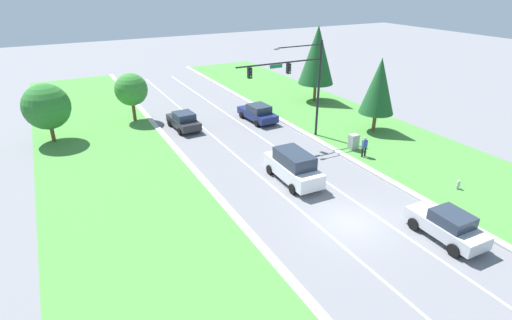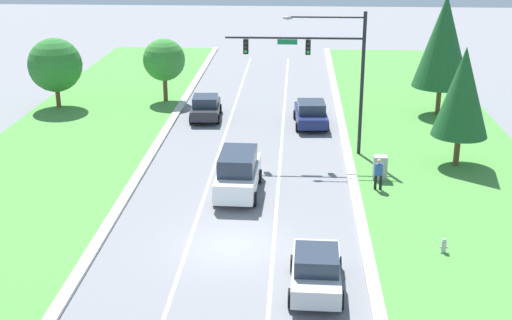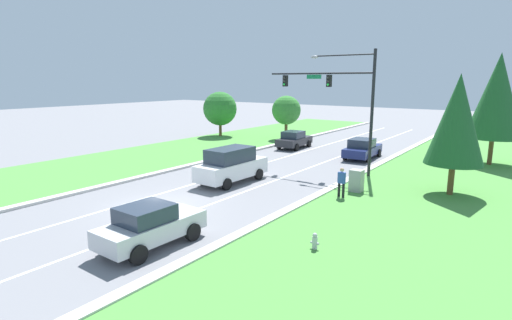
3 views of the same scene
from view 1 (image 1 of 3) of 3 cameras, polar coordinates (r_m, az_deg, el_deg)
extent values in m
plane|color=slate|center=(23.70, 13.41, -8.75)|extent=(160.00, 160.00, 0.00)
cube|color=beige|center=(27.34, 22.52, -5.10)|extent=(0.50, 90.00, 0.15)
cube|color=beige|center=(20.89, 1.23, -12.85)|extent=(0.50, 90.00, 0.15)
cube|color=#4C8E3D|center=(31.30, 28.83, -2.63)|extent=(10.00, 90.00, 0.08)
cube|color=#4C8E3D|center=(19.49, -13.05, -17.02)|extent=(10.00, 90.00, 0.08)
cube|color=white|center=(22.70, 9.89, -10.03)|extent=(0.14, 81.00, 0.01)
cube|color=white|center=(24.79, 16.61, -7.54)|extent=(0.14, 81.00, 0.01)
cylinder|color=black|center=(34.50, 8.92, 9.83)|extent=(0.20, 0.20, 8.18)
cylinder|color=black|center=(31.83, 3.51, 13.67)|extent=(7.64, 0.12, 0.12)
cube|color=#147042|center=(31.68, 2.89, 13.22)|extent=(1.10, 0.04, 0.28)
cylinder|color=black|center=(32.54, 6.26, 15.87)|extent=(4.20, 0.09, 0.09)
ellipsoid|color=gray|center=(31.44, 2.94, 15.57)|extent=(0.56, 0.28, 0.20)
cube|color=black|center=(32.32, 4.67, 12.90)|extent=(0.28, 0.32, 0.80)
sphere|color=#2D2D2D|center=(32.14, 4.85, 13.25)|extent=(0.16, 0.16, 0.16)
sphere|color=#2D2D2D|center=(32.18, 4.84, 12.84)|extent=(0.16, 0.16, 0.16)
sphere|color=#23D647|center=(32.23, 4.82, 12.44)|extent=(0.16, 0.16, 0.16)
cube|color=black|center=(30.65, -0.91, 12.32)|extent=(0.28, 0.32, 0.80)
sphere|color=#2D2D2D|center=(30.46, -0.76, 12.69)|extent=(0.16, 0.16, 0.16)
sphere|color=#2D2D2D|center=(30.51, -0.76, 12.26)|extent=(0.16, 0.16, 0.16)
sphere|color=#23D647|center=(30.56, -0.76, 11.84)|extent=(0.16, 0.16, 0.16)
cube|color=silver|center=(23.78, 25.47, -8.60)|extent=(1.85, 4.25, 0.70)
cube|color=#283342|center=(23.32, 26.24, -7.52)|extent=(1.63, 1.93, 0.62)
cylinder|color=black|center=(25.21, 24.33, -7.35)|extent=(0.26, 0.71, 0.70)
cylinder|color=black|center=(24.02, 21.63, -8.49)|extent=(0.26, 0.71, 0.70)
cylinder|color=black|center=(24.00, 29.03, -10.08)|extent=(0.26, 0.71, 0.70)
cylinder|color=black|center=(22.75, 26.43, -11.48)|extent=(0.26, 0.71, 0.70)
cube|color=white|center=(27.28, 5.28, -1.40)|extent=(2.01, 5.09, 0.97)
cube|color=#283342|center=(26.79, 5.49, 0.25)|extent=(1.77, 3.07, 0.86)
cylinder|color=black|center=(29.13, 5.20, -0.68)|extent=(0.26, 0.70, 0.70)
cylinder|color=black|center=(28.28, 2.00, -1.40)|extent=(0.26, 0.70, 0.70)
cylinder|color=black|center=(26.81, 8.66, -3.26)|extent=(0.26, 0.70, 0.70)
cylinder|color=black|center=(25.89, 5.28, -4.14)|extent=(0.26, 0.70, 0.70)
cube|color=#28282D|center=(37.36, -10.32, 5.36)|extent=(2.06, 4.35, 0.65)
cube|color=#283342|center=(36.93, -10.25, 6.20)|extent=(1.74, 2.01, 0.63)
cylinder|color=black|center=(38.93, -9.79, 5.69)|extent=(0.28, 0.66, 0.64)
cylinder|color=black|center=(38.37, -12.25, 5.20)|extent=(0.28, 0.66, 0.64)
cylinder|color=black|center=(36.62, -8.22, 4.57)|extent=(0.28, 0.66, 0.64)
cylinder|color=black|center=(36.02, -10.81, 4.03)|extent=(0.28, 0.66, 0.64)
cube|color=navy|center=(38.92, 0.19, 6.55)|extent=(2.18, 4.77, 0.66)
cube|color=#283342|center=(38.49, 0.41, 7.37)|extent=(1.84, 2.20, 0.67)
cylinder|color=black|center=(40.66, 0.26, 6.87)|extent=(0.28, 0.64, 0.62)
cylinder|color=black|center=(39.76, -2.06, 6.44)|extent=(0.28, 0.64, 0.62)
cylinder|color=black|center=(38.35, 2.53, 5.73)|extent=(0.28, 0.64, 0.62)
cylinder|color=black|center=(37.39, 0.12, 5.24)|extent=(0.28, 0.64, 0.62)
cube|color=#9E9E99|center=(33.05, 13.75, 2.46)|extent=(0.70, 0.60, 1.33)
cylinder|color=black|center=(31.89, 14.94, 1.01)|extent=(0.14, 0.14, 0.84)
cylinder|color=black|center=(32.04, 15.31, 1.08)|extent=(0.14, 0.14, 0.84)
cube|color=#2D4C99|center=(31.69, 15.27, 2.24)|extent=(0.40, 0.25, 0.60)
sphere|color=tan|center=(31.53, 15.36, 2.98)|extent=(0.22, 0.22, 0.22)
cylinder|color=#B7B7BC|center=(29.45, 26.88, -3.34)|extent=(0.20, 0.20, 0.55)
sphere|color=#B7B7BC|center=(29.31, 27.01, -2.76)|extent=(0.18, 0.18, 0.18)
cylinder|color=#B7B7BC|center=(29.35, 26.75, -3.35)|extent=(0.10, 0.09, 0.09)
cylinder|color=#B7B7BC|center=(29.53, 27.03, -3.23)|extent=(0.10, 0.09, 0.09)
cylinder|color=brown|center=(37.52, 16.53, 5.20)|extent=(0.32, 0.32, 1.78)
cone|color=#1E5628|center=(36.60, 17.16, 10.08)|extent=(3.02, 3.02, 4.84)
cylinder|color=brown|center=(37.74, -27.08, 3.51)|extent=(0.32, 0.32, 1.71)
sphere|color=#2D752D|center=(37.09, -27.76, 6.77)|extent=(3.76, 3.76, 3.76)
cylinder|color=brown|center=(45.57, 8.39, 9.53)|extent=(0.32, 0.32, 2.06)
cone|color=#1E5628|center=(44.68, 8.73, 14.61)|extent=(3.84, 3.84, 6.15)
cylinder|color=brown|center=(40.43, -17.03, 6.68)|extent=(0.32, 0.32, 1.98)
sphere|color=#388433|center=(39.86, -17.41, 9.60)|extent=(3.05, 3.05, 3.05)
camera|label=2|loc=(20.60, 99.21, -2.80)|focal=50.00mm
camera|label=3|loc=(29.63, 56.73, 0.51)|focal=28.00mm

